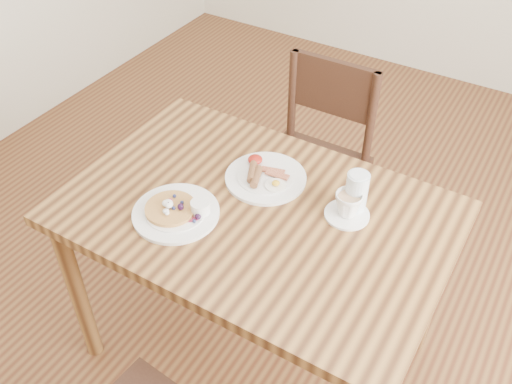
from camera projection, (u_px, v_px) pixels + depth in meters
ground at (256, 346)px, 2.28m from camera, size 5.00×5.00×0.00m
dining_table at (256, 231)px, 1.85m from camera, size 1.20×0.80×0.75m
chair_far at (314, 157)px, 2.40m from camera, size 0.42×0.42×0.88m
pancake_plate at (177, 211)px, 1.75m from camera, size 0.27×0.27×0.06m
breakfast_plate at (264, 176)px, 1.88m from camera, size 0.27×0.27×0.04m
teacup_saucer at (348, 206)px, 1.73m from camera, size 0.14×0.14×0.09m
water_glass at (356, 192)px, 1.74m from camera, size 0.07×0.07×0.14m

